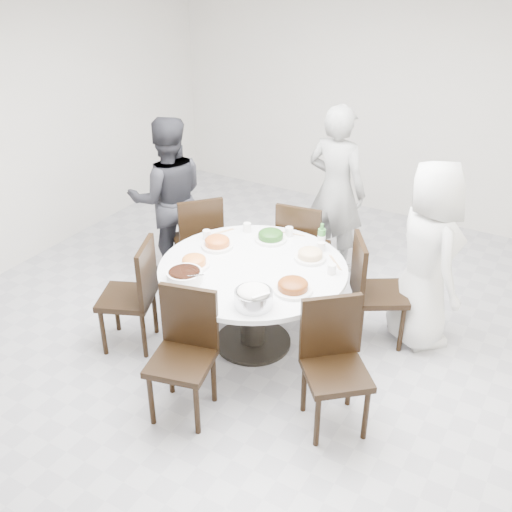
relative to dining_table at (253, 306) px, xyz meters
The scene contains 23 objects.
floor 0.45m from the dining_table, 39.72° to the left, with size 6.00×6.00×0.01m, color #A5A5A9.
wall_back 3.33m from the dining_table, 86.52° to the left, with size 6.00×0.01×2.80m, color silver.
wall_left 2.99m from the dining_table, behind, with size 0.01×6.00×2.80m, color silver.
dining_table is the anchor object (origin of this frame).
chair_ne 1.05m from the dining_table, 33.70° to the left, with size 0.42×0.42×0.95m, color black.
chair_n 0.99m from the dining_table, 91.64° to the left, with size 0.42×0.42×0.95m, color black.
chair_nw 1.16m from the dining_table, 148.13° to the left, with size 0.42×0.42×0.95m, color black.
chair_sw 1.03m from the dining_table, 150.19° to the right, with size 0.42×0.42×0.95m, color black.
chair_s 0.96m from the dining_table, 91.01° to the right, with size 0.42×0.42×0.95m, color black.
chair_se 1.10m from the dining_table, 28.69° to the right, with size 0.42×0.42×0.95m, color black.
diner_right 1.46m from the dining_table, 33.84° to the left, with size 0.78×0.51×1.59m, color silver.
diner_middle 1.61m from the dining_table, 88.72° to the left, with size 0.62×0.41×1.70m, color black.
diner_left 1.55m from the dining_table, 153.79° to the left, with size 0.78×0.61×1.60m, color black.
dish_greens 0.63m from the dining_table, 101.68° to the left, with size 0.27×0.27×0.07m, color white.
dish_pale 0.63m from the dining_table, 44.07° to the left, with size 0.25×0.25×0.07m, color white.
dish_orange 0.60m from the dining_table, 162.64° to the left, with size 0.27×0.27×0.07m, color white.
dish_redbrown 0.63m from the dining_table, 20.87° to the right, with size 0.29×0.29×0.07m, color white.
dish_tofu 0.62m from the dining_table, 150.01° to the right, with size 0.24×0.24×0.06m, color white.
rice_bowl 0.71m from the dining_table, 59.01° to the right, with size 0.27×0.27×0.12m, color silver.
soup_bowl 0.70m from the dining_table, 126.42° to the right, with size 0.27×0.27×0.08m, color white.
beverage_bottle 0.81m from the dining_table, 58.68° to the left, with size 0.06×0.06×0.22m, color #2E732E.
tea_cups 0.76m from the dining_table, 92.79° to the left, with size 0.07×0.07×0.08m, color white.
chopsticks 0.76m from the dining_table, 88.69° to the left, with size 0.24×0.04×0.01m, color tan, non-canonical shape.
Camera 1 is at (1.89, -3.69, 3.10)m, focal length 42.00 mm.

